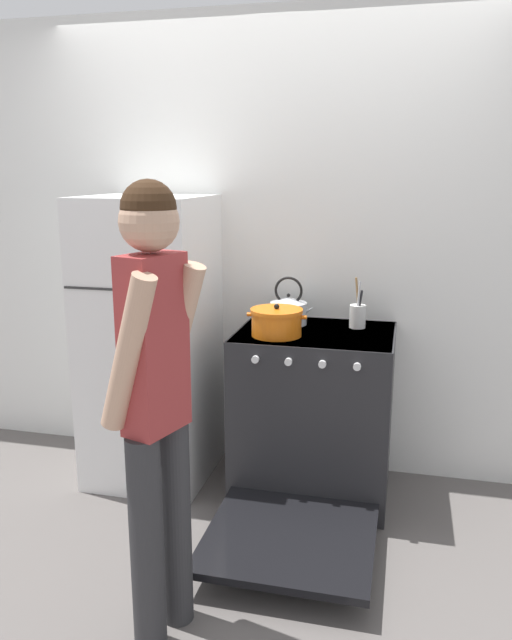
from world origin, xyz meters
name	(u,v)px	position (x,y,z in m)	size (l,w,h in m)	color
ground_plane	(271,458)	(0.00, 0.00, 0.00)	(14.00, 14.00, 0.00)	#5B5654
wall_back	(274,249)	(0.00, 0.03, 1.27)	(10.00, 0.06, 2.55)	silver
refrigerator	(151,341)	(-0.62, -0.32, 0.79)	(0.64, 0.68, 1.58)	white
stove_range	(313,416)	(0.30, -0.36, 0.44)	(0.81, 1.35, 0.90)	#232326
dutch_oven_pot	(277,322)	(0.12, -0.44, 0.97)	(0.31, 0.26, 0.16)	orange
tea_kettle	(289,310)	(0.13, -0.19, 0.98)	(0.25, 0.20, 0.26)	silver
utensil_jar	(358,315)	(0.50, -0.18, 0.96)	(0.09, 0.09, 0.27)	silver
person	(156,393)	(-0.08, -1.52, 0.96)	(0.34, 0.40, 1.68)	#2D2D30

